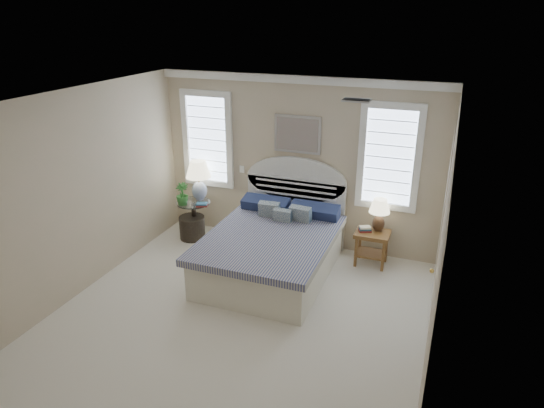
{
  "coord_description": "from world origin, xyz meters",
  "views": [
    {
      "loc": [
        2.22,
        -4.43,
        3.59
      ],
      "look_at": [
        0.15,
        1.0,
        1.25
      ],
      "focal_mm": 32.0,
      "sensor_mm": 36.0,
      "label": 1
    }
  ],
  "objects_px": {
    "side_table_left": "(194,216)",
    "nightstand_right": "(372,241)",
    "lamp_right": "(379,211)",
    "bed": "(274,247)",
    "lamp_left": "(199,176)",
    "floor_pot": "(192,227)"
  },
  "relations": [
    {
      "from": "side_table_left",
      "to": "lamp_left",
      "type": "xyz_separation_m",
      "value": [
        0.04,
        0.16,
        0.66
      ]
    },
    {
      "from": "bed",
      "to": "lamp_left",
      "type": "distance_m",
      "value": 1.89
    },
    {
      "from": "side_table_left",
      "to": "nightstand_right",
      "type": "relative_size",
      "value": 1.19
    },
    {
      "from": "floor_pot",
      "to": "side_table_left",
      "type": "bearing_deg",
      "value": 78.99
    },
    {
      "from": "floor_pot",
      "to": "lamp_right",
      "type": "distance_m",
      "value": 3.1
    },
    {
      "from": "bed",
      "to": "lamp_right",
      "type": "distance_m",
      "value": 1.64
    },
    {
      "from": "lamp_left",
      "to": "side_table_left",
      "type": "bearing_deg",
      "value": -103.95
    },
    {
      "from": "bed",
      "to": "lamp_left",
      "type": "bearing_deg",
      "value": 155.0
    },
    {
      "from": "side_table_left",
      "to": "nightstand_right",
      "type": "height_order",
      "value": "side_table_left"
    },
    {
      "from": "bed",
      "to": "floor_pot",
      "type": "distance_m",
      "value": 1.75
    },
    {
      "from": "floor_pot",
      "to": "bed",
      "type": "bearing_deg",
      "value": -17.62
    },
    {
      "from": "bed",
      "to": "side_table_left",
      "type": "distance_m",
      "value": 1.75
    },
    {
      "from": "nightstand_right",
      "to": "lamp_right",
      "type": "bearing_deg",
      "value": 60.72
    },
    {
      "from": "nightstand_right",
      "to": "side_table_left",
      "type": "bearing_deg",
      "value": -178.06
    },
    {
      "from": "bed",
      "to": "lamp_left",
      "type": "xyz_separation_m",
      "value": [
        -1.61,
        0.75,
        0.66
      ]
    },
    {
      "from": "nightstand_right",
      "to": "bed",
      "type": "bearing_deg",
      "value": -151.97
    },
    {
      "from": "nightstand_right",
      "to": "lamp_right",
      "type": "xyz_separation_m",
      "value": [
        0.06,
        0.1,
        0.45
      ]
    },
    {
      "from": "lamp_right",
      "to": "nightstand_right",
      "type": "bearing_deg",
      "value": -119.28
    },
    {
      "from": "lamp_right",
      "to": "side_table_left",
      "type": "bearing_deg",
      "value": -176.14
    },
    {
      "from": "floor_pot",
      "to": "lamp_left",
      "type": "xyz_separation_m",
      "value": [
        0.05,
        0.22,
        0.85
      ]
    },
    {
      "from": "side_table_left",
      "to": "lamp_left",
      "type": "height_order",
      "value": "lamp_left"
    },
    {
      "from": "side_table_left",
      "to": "lamp_right",
      "type": "height_order",
      "value": "lamp_right"
    }
  ]
}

